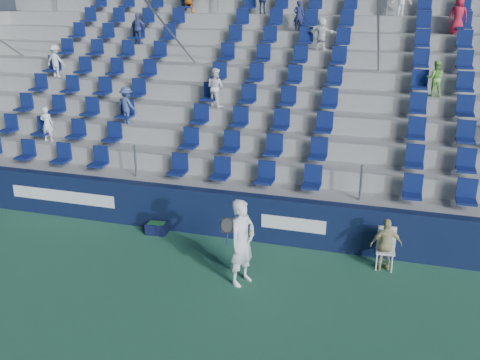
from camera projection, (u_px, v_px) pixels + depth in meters
The scene contains 7 objects.
ground at pixel (192, 301), 10.96m from camera, with size 70.00×70.00×0.00m, color #296144.
sponsor_wall at pixel (237, 215), 13.60m from camera, with size 24.00×0.32×1.20m.
grandstand at pixel (281, 114), 17.68m from camera, with size 24.00×8.17×6.63m.
tennis_player at pixel (242, 242), 11.34m from camera, with size 0.75×0.83×1.93m.
line_judge_chair at pixel (386, 245), 12.17m from camera, with size 0.45×0.46×0.96m.
line_judge at pixel (386, 245), 12.01m from camera, with size 0.73×0.30×1.24m, color tan.
ball_bin at pixel (157, 228), 13.94m from camera, with size 0.57×0.40×0.30m.
Camera 1 is at (3.67, -8.81, 6.03)m, focal length 40.00 mm.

